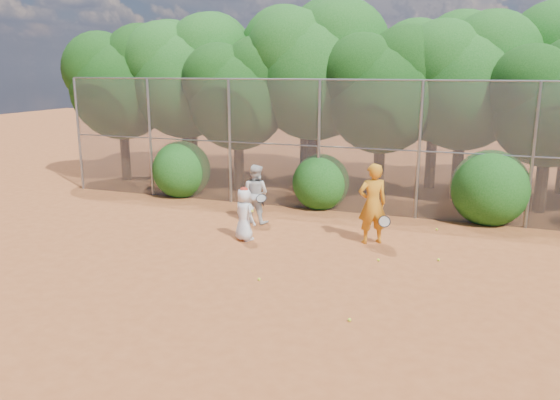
% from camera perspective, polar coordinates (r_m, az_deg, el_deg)
% --- Properties ---
extents(ground, '(80.00, 80.00, 0.00)m').
position_cam_1_polar(ground, '(11.48, 0.46, -8.52)').
color(ground, '#9A4C22').
rests_on(ground, ground).
extents(fence_back, '(20.05, 0.09, 4.03)m').
position_cam_1_polar(fence_back, '(16.60, 7.02, 5.63)').
color(fence_back, gray).
rests_on(fence_back, ground).
extents(tree_0, '(4.38, 3.81, 6.00)m').
position_cam_1_polar(tree_0, '(22.25, -16.17, 12.07)').
color(tree_0, black).
rests_on(tree_0, ground).
extents(tree_1, '(4.64, 4.03, 6.35)m').
position_cam_1_polar(tree_1, '(21.32, -9.79, 12.98)').
color(tree_1, black).
rests_on(tree_1, ground).
extents(tree_2, '(3.99, 3.47, 5.47)m').
position_cam_1_polar(tree_2, '(19.58, -4.27, 11.40)').
color(tree_2, black).
rests_on(tree_2, ground).
extents(tree_3, '(4.89, 4.26, 6.70)m').
position_cam_1_polar(tree_3, '(19.65, 3.83, 13.78)').
color(tree_3, black).
rests_on(tree_3, ground).
extents(tree_4, '(4.19, 3.64, 5.73)m').
position_cam_1_polar(tree_4, '(18.52, 10.84, 11.61)').
color(tree_4, black).
rests_on(tree_4, ground).
extents(tree_5, '(4.51, 3.92, 6.17)m').
position_cam_1_polar(tree_5, '(19.08, 18.89, 12.06)').
color(tree_5, black).
rests_on(tree_5, ground).
extents(tree_6, '(3.86, 3.36, 5.29)m').
position_cam_1_polar(tree_6, '(18.20, 26.62, 9.49)').
color(tree_6, black).
rests_on(tree_6, ground).
extents(tree_9, '(4.83, 4.20, 6.62)m').
position_cam_1_polar(tree_9, '(23.82, -9.16, 13.46)').
color(tree_9, black).
rests_on(tree_9, ground).
extents(tree_10, '(5.15, 4.48, 7.06)m').
position_cam_1_polar(tree_10, '(22.05, 2.92, 14.37)').
color(tree_10, black).
rests_on(tree_10, ground).
extents(tree_11, '(4.64, 4.03, 6.35)m').
position_cam_1_polar(tree_11, '(20.72, 16.21, 12.63)').
color(tree_11, black).
rests_on(tree_11, ground).
extents(bush_0, '(2.00, 2.00, 2.00)m').
position_cam_1_polar(bush_0, '(19.20, -10.25, 3.41)').
color(bush_0, '#154D13').
rests_on(bush_0, ground).
extents(bush_1, '(1.80, 1.80, 1.80)m').
position_cam_1_polar(bush_1, '(17.29, 4.29, 2.14)').
color(bush_1, '#154D13').
rests_on(bush_1, ground).
extents(bush_2, '(2.20, 2.20, 2.20)m').
position_cam_1_polar(bush_2, '(16.65, 21.11, 1.51)').
color(bush_2, '#154D13').
rests_on(bush_2, ground).
extents(player_yellow, '(0.96, 0.80, 2.05)m').
position_cam_1_polar(player_yellow, '(13.84, 9.64, -0.39)').
color(player_yellow, orange).
rests_on(player_yellow, ground).
extents(player_teen, '(0.80, 0.71, 1.40)m').
position_cam_1_polar(player_teen, '(13.99, -3.74, -1.46)').
color(player_teen, silver).
rests_on(player_teen, ground).
extents(player_white, '(0.92, 0.82, 1.68)m').
position_cam_1_polar(player_white, '(15.56, -2.59, 0.65)').
color(player_white, silver).
rests_on(player_white, ground).
extents(ball_0, '(0.07, 0.07, 0.07)m').
position_cam_1_polar(ball_0, '(12.82, 10.23, -6.18)').
color(ball_0, '#DBED2B').
rests_on(ball_0, ground).
extents(ball_1, '(0.07, 0.07, 0.07)m').
position_cam_1_polar(ball_1, '(13.14, 16.23, -6.01)').
color(ball_1, '#DBED2B').
rests_on(ball_1, ground).
extents(ball_2, '(0.07, 0.07, 0.07)m').
position_cam_1_polar(ball_2, '(9.85, 7.27, -12.32)').
color(ball_2, '#DBED2B').
rests_on(ball_2, ground).
extents(ball_4, '(0.07, 0.07, 0.07)m').
position_cam_1_polar(ball_4, '(11.52, -2.19, -8.28)').
color(ball_4, '#DBED2B').
rests_on(ball_4, ground).
extents(ball_5, '(0.07, 0.07, 0.07)m').
position_cam_1_polar(ball_5, '(15.55, 16.07, -2.96)').
color(ball_5, '#DBED2B').
rests_on(ball_5, ground).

